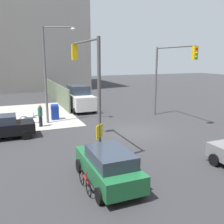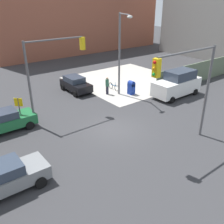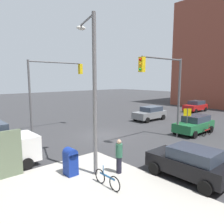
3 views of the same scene
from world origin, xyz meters
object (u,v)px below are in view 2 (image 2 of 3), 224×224
(mailbox_blue, at_px, (131,87))
(traffic_signal_se_corner, at_px, (190,79))
(traffic_signal_nw_corner, at_px, (52,64))
(pedestrian_crossing, at_px, (107,85))
(hatchback_black, at_px, (75,84))
(bicycle_leaning_on_fence, at_px, (114,87))
(coupe_gray, at_px, (4,178))
(van_white_delivery, at_px, (177,84))
(hatchback_green, at_px, (4,121))
(street_lamp_corner, at_px, (121,49))

(mailbox_blue, bearing_deg, traffic_signal_se_corner, -112.03)
(traffic_signal_nw_corner, distance_m, pedestrian_crossing, 7.94)
(hatchback_black, relative_size, pedestrian_crossing, 2.16)
(traffic_signal_se_corner, bearing_deg, bicycle_leaning_on_fence, 74.50)
(traffic_signal_nw_corner, bearing_deg, bicycle_leaning_on_fence, 18.27)
(mailbox_blue, bearing_deg, coupe_gray, -155.40)
(traffic_signal_nw_corner, distance_m, van_white_delivery, 12.87)
(traffic_signal_se_corner, xyz_separation_m, hatchback_green, (-8.99, 9.37, -3.79))
(traffic_signal_nw_corner, distance_m, coupe_gray, 9.49)
(street_lamp_corner, relative_size, pedestrian_crossing, 4.37)
(traffic_signal_nw_corner, distance_m, mailbox_blue, 9.59)
(traffic_signal_se_corner, bearing_deg, van_white_delivery, 41.15)
(street_lamp_corner, bearing_deg, bicycle_leaning_on_fence, 73.37)
(traffic_signal_nw_corner, height_order, hatchback_green, traffic_signal_nw_corner)
(traffic_signal_nw_corner, height_order, street_lamp_corner, street_lamp_corner)
(street_lamp_corner, height_order, mailbox_blue, street_lamp_corner)
(street_lamp_corner, bearing_deg, traffic_signal_nw_corner, -172.91)
(hatchback_black, distance_m, bicycle_leaning_on_fence, 4.15)
(coupe_gray, distance_m, van_white_delivery, 18.53)
(traffic_signal_nw_corner, xyz_separation_m, hatchback_green, (-4.07, 0.37, -3.76))
(traffic_signal_nw_corner, height_order, bicycle_leaning_on_fence, traffic_signal_nw_corner)
(pedestrian_crossing, xyz_separation_m, bicycle_leaning_on_fence, (1.40, 0.70, -0.61))
(van_white_delivery, height_order, bicycle_leaning_on_fence, van_white_delivery)
(street_lamp_corner, height_order, van_white_delivery, street_lamp_corner)
(hatchback_green, xyz_separation_m, hatchback_black, (8.67, 4.38, -0.00))
(mailbox_blue, bearing_deg, traffic_signal_nw_corner, -176.74)
(traffic_signal_se_corner, xyz_separation_m, bicycle_leaning_on_fence, (3.24, 11.70, -4.29))
(traffic_signal_nw_corner, distance_m, traffic_signal_se_corner, 10.26)
(traffic_signal_nw_corner, relative_size, hatchback_green, 1.50)
(street_lamp_corner, xyz_separation_m, coupe_gray, (-13.69, -7.23, -3.86))
(van_white_delivery, bearing_deg, street_lamp_corner, 140.86)
(hatchback_green, xyz_separation_m, van_white_delivery, (16.20, -3.07, 0.44))
(hatchback_black, bearing_deg, traffic_signal_se_corner, -88.63)
(traffic_signal_nw_corner, distance_m, bicycle_leaning_on_fence, 9.60)
(hatchback_black, height_order, pedestrian_crossing, pedestrian_crossing)
(traffic_signal_nw_corner, bearing_deg, hatchback_green, 174.82)
(mailbox_blue, distance_m, hatchback_black, 5.96)
(bicycle_leaning_on_fence, bearing_deg, van_white_delivery, -53.70)
(hatchback_black, bearing_deg, coupe_gray, -133.96)
(traffic_signal_se_corner, relative_size, hatchback_green, 1.50)
(hatchback_green, distance_m, pedestrian_crossing, 10.96)
(coupe_gray, relative_size, pedestrian_crossing, 2.36)
(coupe_gray, bearing_deg, street_lamp_corner, 27.84)
(street_lamp_corner, height_order, bicycle_leaning_on_fence, street_lamp_corner)
(traffic_signal_se_corner, height_order, coupe_gray, traffic_signal_se_corner)
(traffic_signal_nw_corner, bearing_deg, mailbox_blue, 3.26)
(bicycle_leaning_on_fence, bearing_deg, hatchback_green, -169.23)
(mailbox_blue, height_order, coupe_gray, coupe_gray)
(traffic_signal_nw_corner, distance_m, hatchback_black, 7.61)
(bicycle_leaning_on_fence, bearing_deg, traffic_signal_nw_corner, -161.73)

